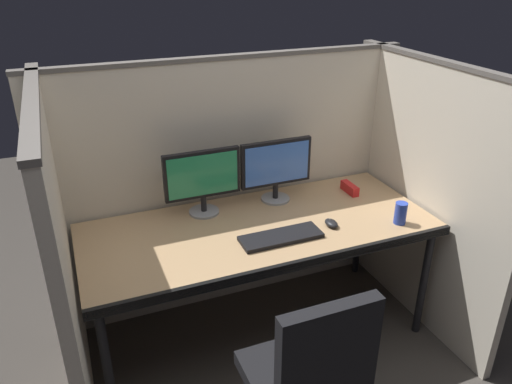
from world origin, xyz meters
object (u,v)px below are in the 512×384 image
at_px(desk, 260,235).
at_px(computer_mouse, 331,223).
at_px(monitor_left, 202,178).
at_px(soda_can, 401,213).
at_px(monitor_right, 276,167).
at_px(red_stapler, 350,188).
at_px(keyboard_main, 281,237).

relative_size(desk, computer_mouse, 19.79).
bearing_deg(computer_mouse, monitor_left, 145.78).
bearing_deg(desk, soda_can, -18.95).
bearing_deg(computer_mouse, monitor_right, 110.43).
bearing_deg(computer_mouse, red_stapler, 45.89).
xyz_separation_m(monitor_left, red_stapler, (0.91, -0.08, -0.19)).
bearing_deg(desk, computer_mouse, -20.84).
relative_size(desk, monitor_left, 4.42).
bearing_deg(monitor_right, soda_can, -45.09).
relative_size(monitor_right, keyboard_main, 1.00).
relative_size(keyboard_main, red_stapler, 2.87).
xyz_separation_m(desk, monitor_right, (0.21, 0.27, 0.27)).
xyz_separation_m(desk, keyboard_main, (0.05, -0.16, 0.06)).
bearing_deg(monitor_right, red_stapler, -9.44).
height_order(monitor_left, monitor_right, same).
xyz_separation_m(monitor_right, computer_mouse, (0.15, -0.40, -0.20)).
xyz_separation_m(desk, red_stapler, (0.67, 0.19, 0.08)).
distance_m(desk, computer_mouse, 0.39).
bearing_deg(keyboard_main, monitor_left, 124.04).
distance_m(monitor_right, red_stapler, 0.51).
bearing_deg(monitor_right, computer_mouse, -69.57).
bearing_deg(keyboard_main, red_stapler, 28.96).
bearing_deg(computer_mouse, keyboard_main, -176.38).
bearing_deg(soda_can, desk, 161.05).
xyz_separation_m(keyboard_main, red_stapler, (0.62, 0.34, 0.02)).
height_order(monitor_left, keyboard_main, monitor_left).
relative_size(monitor_right, red_stapler, 2.87).
distance_m(desk, red_stapler, 0.70).
distance_m(soda_can, red_stapler, 0.44).
relative_size(monitor_left, keyboard_main, 1.00).
relative_size(computer_mouse, red_stapler, 0.64).
xyz_separation_m(monitor_right, keyboard_main, (-0.16, -0.42, -0.20)).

